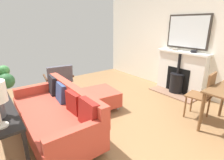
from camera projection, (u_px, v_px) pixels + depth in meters
ground_plane at (99, 117)px, 3.40m from camera, size 5.14×5.57×0.01m
wall_left at (182, 37)px, 4.44m from camera, size 0.12×5.57×2.84m
fireplace at (179, 75)px, 4.47m from camera, size 0.60×1.34×1.09m
mirror_over_mantel at (188, 32)px, 4.20m from camera, size 0.04×1.06×0.81m
mantel_bowl_near at (175, 49)px, 4.46m from camera, size 0.15×0.15×0.04m
mantel_bowl_far at (194, 51)px, 4.08m from camera, size 0.14×0.14×0.06m
sofa at (57, 114)px, 2.83m from camera, size 0.89×1.95×0.78m
ottoman at (101, 97)px, 3.71m from camera, size 0.73×0.79×0.39m
armchair_accent at (59, 77)px, 4.40m from camera, size 0.75×0.68×0.78m
dining_chair_near_fireplace at (204, 93)px, 3.17m from camera, size 0.45×0.45×0.93m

